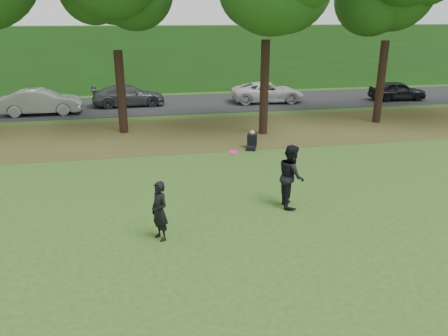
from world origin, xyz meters
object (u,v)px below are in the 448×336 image
at_px(player_left, 160,211).
at_px(frisbee, 234,152).
at_px(player_right, 291,176).
at_px(seated_person, 252,142).

bearing_deg(player_left, frisbee, 89.18).
height_order(player_right, seated_person, player_right).
distance_m(player_right, seated_person, 6.40).
bearing_deg(player_left, seated_person, 120.21).
relative_size(player_left, seated_person, 1.98).
xyz_separation_m(player_left, player_right, (4.15, 1.43, 0.18)).
relative_size(frisbee, seated_person, 0.36).
bearing_deg(frisbee, player_left, -151.35).
relative_size(player_left, frisbee, 5.54).
distance_m(player_left, frisbee, 2.81).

